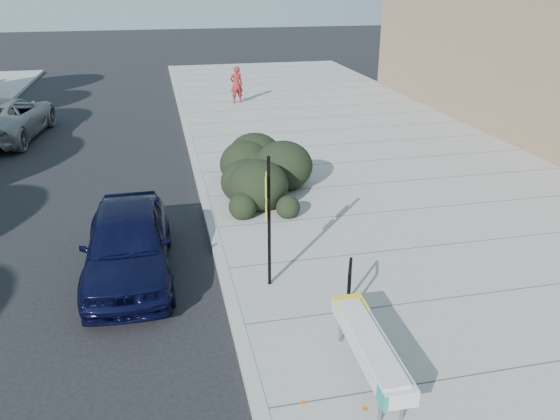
{
  "coord_description": "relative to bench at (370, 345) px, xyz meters",
  "views": [
    {
      "loc": [
        -1.0,
        -7.67,
        5.58
      ],
      "look_at": [
        1.35,
        2.76,
        1.0
      ],
      "focal_mm": 35.0,
      "sensor_mm": 36.0,
      "label": 1
    }
  ],
  "objects": [
    {
      "name": "bike_rack",
      "position": [
        0.33,
        1.81,
        -0.04
      ],
      "size": [
        0.26,
        0.55,
        0.86
      ],
      "rotation": [
        0.0,
        0.0,
        -0.39
      ],
      "color": "black",
      "rests_on": "sidewalk_near"
    },
    {
      "name": "bench",
      "position": [
        0.0,
        0.0,
        0.0
      ],
      "size": [
        0.55,
        2.35,
        0.7
      ],
      "rotation": [
        0.0,
        0.0,
        -0.03
      ],
      "color": "gray",
      "rests_on": "sidewalk_near"
    },
    {
      "name": "ground",
      "position": [
        -1.67,
        1.68,
        -0.71
      ],
      "size": [
        120.0,
        120.0,
        0.0
      ],
      "primitive_type": "plane",
      "color": "black",
      "rests_on": "ground"
    },
    {
      "name": "hedge",
      "position": [
        0.02,
        7.84,
        0.18
      ],
      "size": [
        3.2,
        4.39,
        1.48
      ],
      "primitive_type": "ellipsoid",
      "rotation": [
        0.0,
        0.0,
        -0.35
      ],
      "color": "black",
      "rests_on": "sidewalk_near"
    },
    {
      "name": "sedan_navy",
      "position": [
        -3.49,
        4.14,
        0.01
      ],
      "size": [
        1.71,
        4.2,
        1.43
      ],
      "primitive_type": "imported",
      "rotation": [
        0.0,
        0.0,
        -0.0
      ],
      "color": "black",
      "rests_on": "ground"
    },
    {
      "name": "suv_silver",
      "position": [
        -8.27,
        15.69,
        0.05
      ],
      "size": [
        3.17,
        5.74,
        1.52
      ],
      "primitive_type": "imported",
      "rotation": [
        0.0,
        0.0,
        3.02
      ],
      "color": "gray",
      "rests_on": "ground"
    },
    {
      "name": "curb_near",
      "position": [
        -1.67,
        6.68,
        -0.62
      ],
      "size": [
        0.22,
        50.0,
        0.17
      ],
      "primitive_type": "cube",
      "color": "#9E9E99",
      "rests_on": "ground"
    },
    {
      "name": "sign_post",
      "position": [
        -0.89,
        2.92,
        0.89
      ],
      "size": [
        0.13,
        0.29,
        2.56
      ],
      "rotation": [
        0.0,
        0.0,
        -0.24
      ],
      "color": "black",
      "rests_on": "sidewalk_near"
    },
    {
      "name": "pedestrian",
      "position": [
        0.96,
        19.32,
        0.28
      ],
      "size": [
        0.67,
        0.49,
        1.68
      ],
      "primitive_type": "imported",
      "rotation": [
        0.0,
        0.0,
        3.3
      ],
      "color": "maroon",
      "rests_on": "sidewalk_near"
    },
    {
      "name": "sidewalk_near",
      "position": [
        3.93,
        6.68,
        -0.63
      ],
      "size": [
        11.2,
        50.0,
        0.15
      ],
      "primitive_type": "cube",
      "color": "gray",
      "rests_on": "ground"
    }
  ]
}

